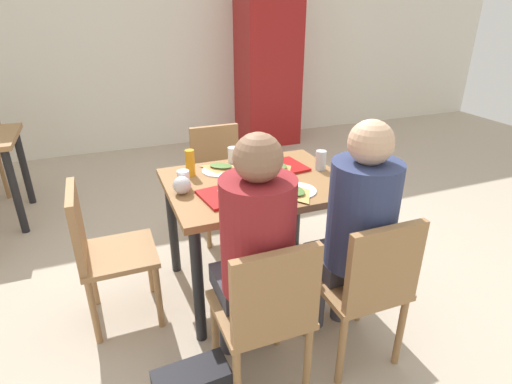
{
  "coord_description": "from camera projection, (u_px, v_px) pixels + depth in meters",
  "views": [
    {
      "loc": [
        -0.81,
        -2.07,
        1.7
      ],
      "look_at": [
        0.0,
        0.0,
        0.67
      ],
      "focal_mm": 28.82,
      "sensor_mm": 36.0,
      "label": 1
    }
  ],
  "objects": [
    {
      "name": "pizza_slice_d",
      "position": [
        294.0,
        191.0,
        2.24
      ],
      "size": [
        0.16,
        0.23,
        0.02
      ],
      "color": "tan",
      "rests_on": "paper_plate_near_edge"
    },
    {
      "name": "paper_plate_center",
      "position": [
        220.0,
        170.0,
        2.55
      ],
      "size": [
        0.22,
        0.22,
        0.01
      ],
      "primitive_type": "cylinder",
      "color": "white",
      "rests_on": "main_table"
    },
    {
      "name": "tray_red_near",
      "position": [
        234.0,
        194.0,
        2.23
      ],
      "size": [
        0.39,
        0.31,
        0.02
      ],
      "primitive_type": "cube",
      "rotation": [
        0.0,
        0.0,
        0.15
      ],
      "color": "#B21414",
      "rests_on": "main_table"
    },
    {
      "name": "main_table",
      "position": [
        256.0,
        197.0,
        2.46
      ],
      "size": [
        1.04,
        0.81,
        0.74
      ],
      "color": "olive",
      "rests_on": "ground_plane"
    },
    {
      "name": "tray_red_far",
      "position": [
        276.0,
        168.0,
        2.58
      ],
      "size": [
        0.39,
        0.3,
        0.02
      ],
      "primitive_type": "cube",
      "rotation": [
        0.0,
        0.0,
        0.12
      ],
      "color": "#B21414",
      "rests_on": "main_table"
    },
    {
      "name": "soda_can",
      "position": [
        321.0,
        160.0,
        2.55
      ],
      "size": [
        0.07,
        0.07,
        0.12
      ],
      "primitive_type": "cylinder",
      "color": "#B7BCC6",
      "rests_on": "main_table"
    },
    {
      "name": "chair_near_left",
      "position": [
        267.0,
        310.0,
        1.77
      ],
      "size": [
        0.4,
        0.4,
        0.84
      ],
      "color": "#9E7247",
      "rests_on": "ground_plane"
    },
    {
      "name": "pizza_slice_a",
      "position": [
        233.0,
        190.0,
        2.24
      ],
      "size": [
        0.21,
        0.25,
        0.02
      ],
      "color": "#DBAD60",
      "rests_on": "tray_red_near"
    },
    {
      "name": "person_in_brown_jacket",
      "position": [
        356.0,
        224.0,
        1.96
      ],
      "size": [
        0.32,
        0.42,
        1.25
      ],
      "color": "#383842",
      "rests_on": "ground_plane"
    },
    {
      "name": "paper_plate_near_edge",
      "position": [
        297.0,
        191.0,
        2.28
      ],
      "size": [
        0.22,
        0.22,
        0.01
      ],
      "primitive_type": "cylinder",
      "color": "white",
      "rests_on": "main_table"
    },
    {
      "name": "chair_near_right",
      "position": [
        368.0,
        283.0,
        1.94
      ],
      "size": [
        0.4,
        0.4,
        0.84
      ],
      "color": "#9E7247",
      "rests_on": "ground_plane"
    },
    {
      "name": "person_in_red",
      "position": [
        255.0,
        245.0,
        1.78
      ],
      "size": [
        0.32,
        0.42,
        1.25
      ],
      "color": "#383842",
      "rests_on": "ground_plane"
    },
    {
      "name": "drink_fridge",
      "position": [
        268.0,
        68.0,
        5.16
      ],
      "size": [
        0.7,
        0.6,
        1.9
      ],
      "primitive_type": "cube",
      "color": "maroon",
      "rests_on": "ground_plane"
    },
    {
      "name": "plastic_cup_b",
      "position": [
        285.0,
        195.0,
        2.11
      ],
      "size": [
        0.07,
        0.07,
        0.1
      ],
      "primitive_type": "cylinder",
      "color": "white",
      "rests_on": "main_table"
    },
    {
      "name": "chair_left_end",
      "position": [
        101.0,
        247.0,
        2.22
      ],
      "size": [
        0.4,
        0.4,
        0.84
      ],
      "color": "#9E7247",
      "rests_on": "ground_plane"
    },
    {
      "name": "condiment_bottle",
      "position": [
        190.0,
        163.0,
        2.46
      ],
      "size": [
        0.06,
        0.06,
        0.16
      ],
      "primitive_type": "cylinder",
      "color": "orange",
      "rests_on": "main_table"
    },
    {
      "name": "plastic_cup_a",
      "position": [
        233.0,
        155.0,
        2.68
      ],
      "size": [
        0.07,
        0.07,
        0.1
      ],
      "primitive_type": "cylinder",
      "color": "white",
      "rests_on": "main_table"
    },
    {
      "name": "back_wall",
      "position": [
        157.0,
        30.0,
        4.85
      ],
      "size": [
        10.0,
        0.1,
        2.8
      ],
      "primitive_type": "cube",
      "color": "silver",
      "rests_on": "ground_plane"
    },
    {
      "name": "ground_plane",
      "position": [
        256.0,
        284.0,
        2.73
      ],
      "size": [
        10.0,
        10.0,
        0.02
      ],
      "primitive_type": "cube",
      "color": "#B7A893"
    },
    {
      "name": "plastic_cup_c",
      "position": [
        183.0,
        179.0,
        2.31
      ],
      "size": [
        0.07,
        0.07,
        0.1
      ],
      "primitive_type": "cylinder",
      "color": "white",
      "rests_on": "main_table"
    },
    {
      "name": "pizza_slice_c",
      "position": [
        221.0,
        167.0,
        2.58
      ],
      "size": [
        0.25,
        0.23,
        0.02
      ],
      "color": "#C68C47",
      "rests_on": "paper_plate_center"
    },
    {
      "name": "foil_bundle",
      "position": [
        182.0,
        185.0,
        2.23
      ],
      "size": [
        0.1,
        0.1,
        0.1
      ],
      "primitive_type": "sphere",
      "color": "silver",
      "rests_on": "main_table"
    },
    {
      "name": "chair_far_side",
      "position": [
        219.0,
        173.0,
        3.19
      ],
      "size": [
        0.4,
        0.4,
        0.84
      ],
      "color": "#9E7247",
      "rests_on": "ground_plane"
    },
    {
      "name": "plastic_cup_d",
      "position": [
        256.0,
        156.0,
        2.65
      ],
      "size": [
        0.07,
        0.07,
        0.1
      ],
      "primitive_type": "cylinder",
      "color": "white",
      "rests_on": "main_table"
    },
    {
      "name": "pizza_slice_b",
      "position": [
        279.0,
        167.0,
        2.55
      ],
      "size": [
        0.14,
        0.18,
        0.02
      ],
      "color": "#C68C47",
      "rests_on": "tray_red_far"
    }
  ]
}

